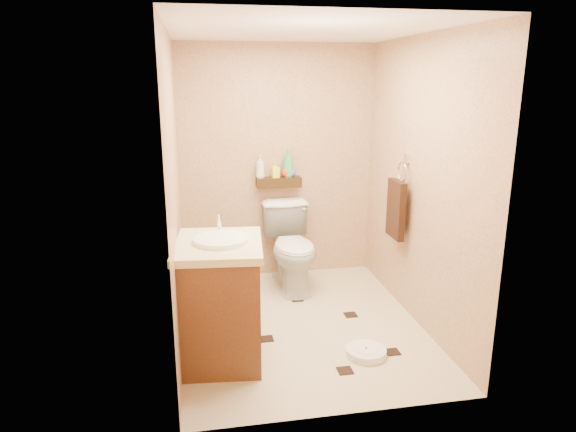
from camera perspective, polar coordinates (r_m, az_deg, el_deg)
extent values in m
plane|color=beige|center=(4.52, 1.49, -11.93)|extent=(2.50, 2.50, 0.00)
cube|color=tan|center=(5.33, -1.18, 5.85)|extent=(2.00, 0.04, 2.40)
cube|color=tan|center=(2.95, 6.64, -1.85)|extent=(2.00, 0.04, 2.40)
cube|color=tan|center=(4.04, -12.43, 2.51)|extent=(0.04, 2.50, 2.40)
cube|color=tan|center=(4.43, 14.38, 3.50)|extent=(0.04, 2.50, 2.40)
cube|color=white|center=(4.05, 1.74, 19.98)|extent=(2.00, 2.50, 0.02)
cube|color=#3B2510|center=(5.28, -1.03, 3.78)|extent=(0.46, 0.14, 0.10)
cube|color=black|center=(4.29, -2.40, -13.47)|extent=(0.11, 0.11, 0.01)
cube|color=black|center=(4.71, 6.97, -10.84)|extent=(0.11, 0.11, 0.01)
cube|color=black|center=(3.90, 6.35, -16.70)|extent=(0.11, 0.11, 0.01)
cube|color=black|center=(4.94, -5.47, -9.52)|extent=(0.11, 0.11, 0.01)
cube|color=black|center=(4.19, 11.52, -14.58)|extent=(0.11, 0.11, 0.01)
cube|color=black|center=(4.98, 1.02, -9.25)|extent=(0.11, 0.11, 0.01)
imported|color=white|center=(5.13, 0.47, -3.51)|extent=(0.52, 0.85, 0.84)
cube|color=brown|center=(3.89, -7.49, -9.70)|extent=(0.64, 0.76, 0.86)
cube|color=#F4E7B0|center=(3.73, -7.73, -3.28)|extent=(0.69, 0.81, 0.06)
cylinder|color=white|center=(3.72, -7.40, -2.78)|extent=(0.40, 0.40, 0.06)
cylinder|color=silver|center=(3.93, -7.64, -0.72)|extent=(0.03, 0.03, 0.13)
cylinder|color=white|center=(4.10, 8.67, -14.73)|extent=(0.36, 0.36, 0.06)
cylinder|color=white|center=(4.08, 8.69, -14.36)|extent=(0.18, 0.18, 0.01)
cylinder|color=#18605E|center=(5.18, -5.46, -7.60)|extent=(0.12, 0.12, 0.13)
cylinder|color=white|center=(5.10, -5.53, -5.20)|extent=(0.02, 0.02, 0.36)
sphere|color=white|center=(5.04, -5.57, -3.41)|extent=(0.08, 0.08, 0.08)
cube|color=silver|center=(4.62, 13.08, 6.30)|extent=(0.03, 0.06, 0.08)
torus|color=silver|center=(4.63, 12.59, 4.83)|extent=(0.02, 0.19, 0.19)
cube|color=#32180F|center=(4.68, 11.90, 0.73)|extent=(0.06, 0.30, 0.52)
cylinder|color=white|center=(4.82, -11.10, -2.78)|extent=(0.11, 0.11, 0.11)
cylinder|color=silver|center=(4.80, -11.61, -2.12)|extent=(0.04, 0.02, 0.02)
imported|color=silver|center=(5.23, -3.10, 5.51)|extent=(0.13, 0.13, 0.24)
imported|color=#EFF734|center=(5.25, -1.42, 5.18)|extent=(0.08, 0.08, 0.16)
imported|color=red|center=(5.27, -0.19, 5.09)|extent=(0.11, 0.11, 0.14)
imported|color=#3AAF60|center=(5.27, 0.01, 5.89)|extent=(0.11, 0.11, 0.29)
imported|color=gold|center=(5.28, 0.08, 5.13)|extent=(0.07, 0.07, 0.15)
imported|color=#4A5DBB|center=(5.28, 0.32, 5.06)|extent=(0.13, 0.13, 0.13)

